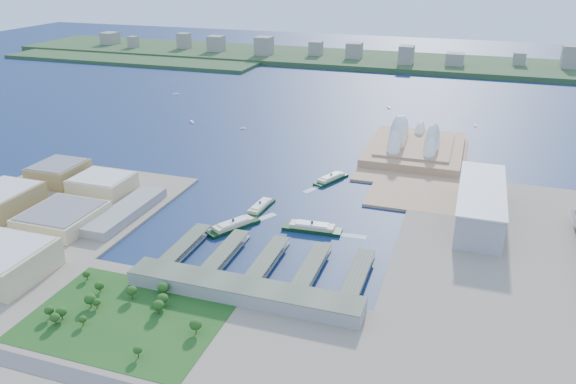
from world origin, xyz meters
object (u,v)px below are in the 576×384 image
(opera_house, at_px, (417,133))
(ferry_b, at_px, (331,177))
(ferry_d, at_px, (312,226))
(toaster_building, at_px, (480,204))
(ferry_a, at_px, (260,206))
(ferry_c, at_px, (233,224))

(opera_house, distance_m, ferry_b, 164.29)
(ferry_d, bearing_deg, ferry_b, 3.02)
(toaster_building, height_order, ferry_a, toaster_building)
(toaster_building, bearing_deg, ferry_b, 160.31)
(ferry_a, height_order, ferry_d, ferry_d)
(toaster_building, relative_size, ferry_d, 2.54)
(ferry_c, relative_size, ferry_d, 0.98)
(ferry_b, height_order, ferry_d, ferry_d)
(ferry_c, bearing_deg, ferry_a, -69.48)
(ferry_b, xyz_separation_m, ferry_d, (15.74, -139.73, 0.63))
(opera_house, xyz_separation_m, ferry_a, (-140.82, -244.90, -26.93))
(toaster_building, xyz_separation_m, ferry_d, (-161.60, -76.26, -14.73))
(opera_house, distance_m, ferry_a, 283.78)
(toaster_building, height_order, ferry_b, toaster_building)
(ferry_a, relative_size, ferry_b, 0.99)
(opera_house, distance_m, toaster_building, 219.62)
(ferry_b, relative_size, ferry_c, 0.91)
(toaster_building, relative_size, ferry_b, 2.85)
(opera_house, xyz_separation_m, ferry_d, (-71.60, -276.26, -26.23))
(ferry_b, distance_m, ferry_d, 140.62)
(ferry_a, xyz_separation_m, ferry_d, (69.22, -31.36, 0.70))
(ferry_b, bearing_deg, opera_house, 81.78)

